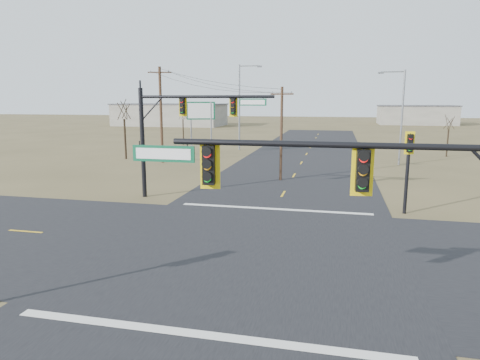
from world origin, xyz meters
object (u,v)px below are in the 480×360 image
(utility_pole_near, at_px, (281,132))
(bare_tree_b, at_px, (183,113))
(mast_arm_near, at_px, (362,189))
(mast_arm_far, at_px, (181,120))
(bare_tree_a, at_px, (124,109))
(bare_tree_c, at_px, (449,122))
(streetlight_a, at_px, (400,112))
(utility_pole_far, at_px, (161,114))
(highway_sign, at_px, (201,118))
(pedestal_signal_ne, at_px, (409,156))
(streetlight_c, at_px, (241,103))

(utility_pole_near, relative_size, bare_tree_b, 1.31)
(mast_arm_near, height_order, mast_arm_far, mast_arm_far)
(bare_tree_a, height_order, bare_tree_c, bare_tree_a)
(streetlight_a, bearing_deg, utility_pole_far, 179.61)
(bare_tree_a, bearing_deg, bare_tree_c, 15.72)
(utility_pole_near, xyz_separation_m, highway_sign, (-11.94, 15.08, 0.46))
(mast_arm_far, distance_m, highway_sign, 24.34)
(utility_pole_near, relative_size, streetlight_a, 0.80)
(highway_sign, bearing_deg, streetlight_a, -28.07)
(highway_sign, bearing_deg, mast_arm_near, -85.82)
(pedestal_signal_ne, bearing_deg, bare_tree_a, 141.53)
(bare_tree_b, height_order, bare_tree_c, bare_tree_b)
(mast_arm_far, xyz_separation_m, utility_pole_far, (-8.28, 16.08, -0.15))
(utility_pole_near, distance_m, utility_pole_far, 16.02)
(mast_arm_near, distance_m, bare_tree_c, 46.43)
(mast_arm_far, height_order, highway_sign, mast_arm_far)
(mast_arm_near, height_order, streetlight_c, streetlight_c)
(utility_pole_far, distance_m, bare_tree_a, 5.57)
(pedestal_signal_ne, height_order, streetlight_a, streetlight_a)
(pedestal_signal_ne, relative_size, bare_tree_c, 0.94)
(pedestal_signal_ne, distance_m, bare_tree_c, 30.42)
(streetlight_a, bearing_deg, mast_arm_far, -138.97)
(mast_arm_near, bearing_deg, mast_arm_far, 118.23)
(mast_arm_near, relative_size, pedestal_signal_ne, 2.07)
(mast_arm_near, xyz_separation_m, pedestal_signal_ne, (3.52, 15.66, -1.04))
(streetlight_a, bearing_deg, pedestal_signal_ne, -104.91)
(bare_tree_b, bearing_deg, utility_pole_near, -54.65)
(utility_pole_far, xyz_separation_m, streetlight_a, (24.90, 3.82, 0.21))
(bare_tree_b, bearing_deg, mast_arm_far, -69.92)
(utility_pole_far, bearing_deg, streetlight_c, 66.69)
(mast_arm_far, relative_size, streetlight_a, 0.95)
(bare_tree_a, distance_m, bare_tree_b, 16.41)
(mast_arm_far, bearing_deg, highway_sign, 102.31)
(utility_pole_far, relative_size, highway_sign, 1.56)
(pedestal_signal_ne, xyz_separation_m, utility_pole_far, (-22.79, 16.97, 1.75))
(mast_arm_near, xyz_separation_m, streetlight_a, (5.64, 36.44, 0.92))
(bare_tree_c, bearing_deg, pedestal_signal_ne, -106.96)
(highway_sign, xyz_separation_m, streetlight_a, (22.81, -3.63, 0.91))
(utility_pole_far, relative_size, bare_tree_c, 1.93)
(streetlight_a, distance_m, bare_tree_c, 10.79)
(utility_pole_far, height_order, bare_tree_a, utility_pole_far)
(mast_arm_near, relative_size, mast_arm_far, 1.10)
(bare_tree_c, bearing_deg, bare_tree_a, -164.28)
(utility_pole_far, distance_m, bare_tree_c, 33.92)
(streetlight_a, bearing_deg, mast_arm_near, -107.89)
(mast_arm_far, distance_m, utility_pole_near, 10.31)
(bare_tree_a, distance_m, bare_tree_c, 38.40)
(utility_pole_near, height_order, bare_tree_a, utility_pole_near)
(utility_pole_near, xyz_separation_m, bare_tree_a, (-19.32, 9.36, 1.59))
(streetlight_a, relative_size, bare_tree_a, 1.35)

